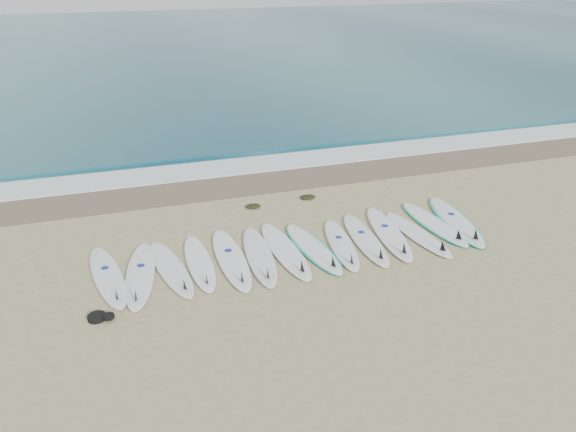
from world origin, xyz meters
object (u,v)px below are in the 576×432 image
object	(u,v)px
surfboard_0	(108,277)
surfboard_7	(314,248)
surfboard_13	(456,221)
leash_coil	(100,317)

from	to	relation	value
surfboard_0	surfboard_7	size ratio (longest dim) A/B	1.04
surfboard_0	surfboard_13	bearing A→B (deg)	-7.90
surfboard_13	leash_coil	distance (m)	8.22
surfboard_0	leash_coil	xyz separation A→B (m)	(-0.19, -1.33, -0.01)
leash_coil	surfboard_7	bearing A→B (deg)	15.31
surfboard_0	surfboard_13	xyz separation A→B (m)	(7.91, 0.10, -0.00)
surfboard_13	surfboard_0	bearing A→B (deg)	-169.32
surfboard_7	leash_coil	world-z (taller)	surfboard_7
surfboard_7	leash_coil	xyz separation A→B (m)	(-4.42, -1.21, 0.00)
surfboard_0	leash_coil	bearing A→B (deg)	-106.63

